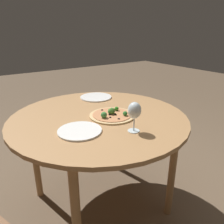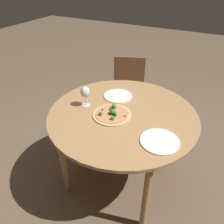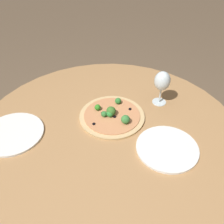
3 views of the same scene
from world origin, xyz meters
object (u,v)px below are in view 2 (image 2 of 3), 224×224
at_px(plate_near, 118,96).
at_px(plate_far, 160,141).
at_px(pizza, 112,114).
at_px(wine_glass, 85,92).
at_px(chair, 128,89).

height_order(plate_near, plate_far, same).
xyz_separation_m(pizza, plate_far, (0.13, 0.43, -0.01)).
height_order(pizza, wine_glass, wine_glass).
distance_m(wine_glass, plate_far, 0.71).
bearing_deg(plate_near, plate_far, 51.38).
bearing_deg(chair, plate_far, -78.02).
bearing_deg(pizza, plate_near, -162.72).
distance_m(chair, pizza, 1.06).
distance_m(pizza, plate_near, 0.30).
xyz_separation_m(wine_glass, plate_near, (-0.26, 0.17, -0.12)).
bearing_deg(plate_near, wine_glass, -33.48).
height_order(wine_glass, plate_far, wine_glass).
distance_m(wine_glass, plate_near, 0.33).
bearing_deg(plate_far, plate_near, -128.62).
height_order(chair, plate_far, chair).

